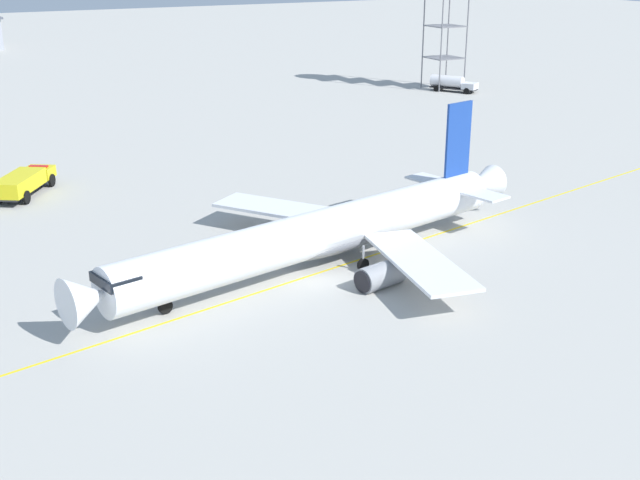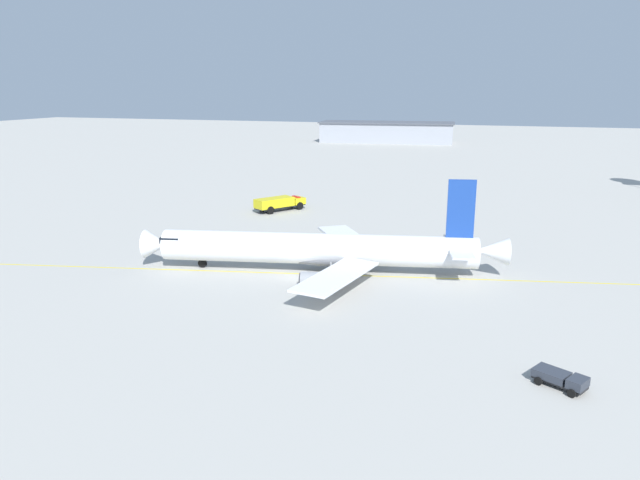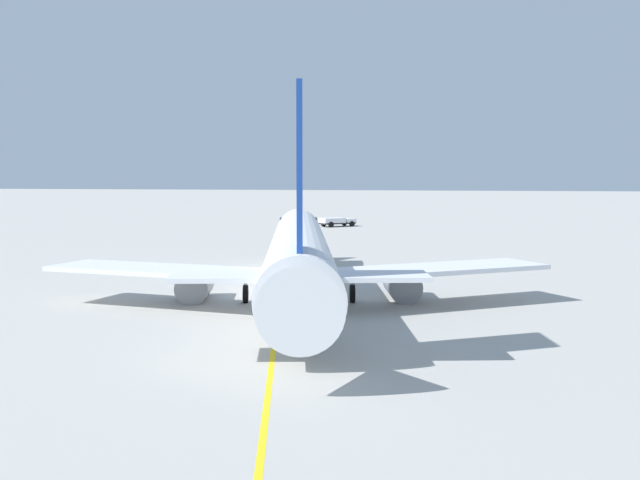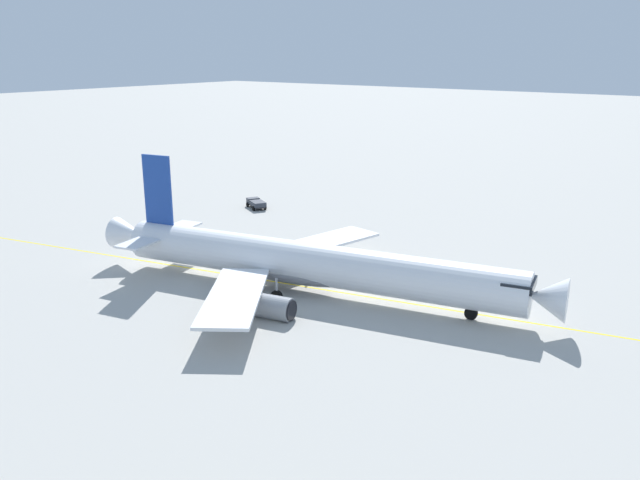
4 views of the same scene
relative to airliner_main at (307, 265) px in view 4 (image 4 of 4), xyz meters
The scene contains 4 objects.
ground_plane 4.36m from the airliner_main, 40.97° to the right, with size 600.00×600.00×0.00m, color #ADAAA3.
airliner_main is the anchor object (origin of this frame).
baggage_truck_truck 34.14m from the airliner_main, 49.78° to the left, with size 3.32×4.19×1.22m.
taxiway_centreline 6.32m from the airliner_main, 65.20° to the right, with size 31.38×144.39×0.01m.
Camera 4 is at (-47.12, -32.32, 21.53)m, focal length 36.62 mm.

